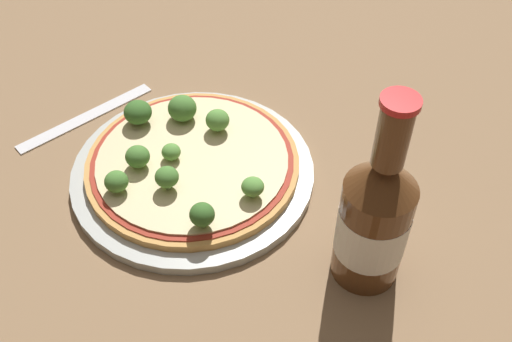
{
  "coord_description": "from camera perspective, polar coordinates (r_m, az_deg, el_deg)",
  "views": [
    {
      "loc": [
        0.4,
        -0.33,
        0.52
      ],
      "look_at": [
        0.11,
        -0.0,
        0.06
      ],
      "focal_mm": 42.0,
      "sensor_mm": 36.0,
      "label": 1
    }
  ],
  "objects": [
    {
      "name": "broccoli_floret_1",
      "position": [
        0.65,
        -0.31,
        -1.52
      ],
      "size": [
        0.03,
        0.03,
        0.02
      ],
      "color": "#7A9E5B",
      "rests_on": "pizza"
    },
    {
      "name": "plate",
      "position": [
        0.71,
        -6.0,
        -0.08
      ],
      "size": [
        0.29,
        0.29,
        0.01
      ],
      "color": "#B2B7B2",
      "rests_on": "ground_plane"
    },
    {
      "name": "broccoli_floret_5",
      "position": [
        0.75,
        -11.19,
        5.5
      ],
      "size": [
        0.03,
        0.03,
        0.03
      ],
      "color": "#7A9E5B",
      "rests_on": "pizza"
    },
    {
      "name": "ground_plane",
      "position": [
        0.73,
        -6.28,
        0.83
      ],
      "size": [
        3.0,
        3.0,
        0.0
      ],
      "primitive_type": "plane",
      "color": "#846647"
    },
    {
      "name": "broccoli_floret_2",
      "position": [
        0.72,
        -3.69,
        4.86
      ],
      "size": [
        0.03,
        0.03,
        0.03
      ],
      "color": "#7A9E5B",
      "rests_on": "pizza"
    },
    {
      "name": "fork",
      "position": [
        0.82,
        -15.86,
        4.99
      ],
      "size": [
        0.04,
        0.19,
        0.0
      ],
      "rotation": [
        0.0,
        0.0,
        1.45
      ],
      "color": "silver",
      "rests_on": "ground_plane"
    },
    {
      "name": "broccoli_floret_0",
      "position": [
        0.66,
        -8.49,
        -0.59
      ],
      "size": [
        0.03,
        0.03,
        0.03
      ],
      "color": "#7A9E5B",
      "rests_on": "pizza"
    },
    {
      "name": "broccoli_floret_3",
      "position": [
        0.69,
        -11.21,
        1.35
      ],
      "size": [
        0.03,
        0.03,
        0.03
      ],
      "color": "#7A9E5B",
      "rests_on": "pizza"
    },
    {
      "name": "broccoli_floret_7",
      "position": [
        0.62,
        -5.16,
        -4.17
      ],
      "size": [
        0.03,
        0.03,
        0.03
      ],
      "color": "#7A9E5B",
      "rests_on": "pizza"
    },
    {
      "name": "pizza",
      "position": [
        0.71,
        -6.05,
        0.82
      ],
      "size": [
        0.25,
        0.25,
        0.01
      ],
      "color": "tan",
      "rests_on": "plate"
    },
    {
      "name": "broccoli_floret_4",
      "position": [
        0.74,
        -7.04,
        5.95
      ],
      "size": [
        0.04,
        0.04,
        0.03
      ],
      "color": "#7A9E5B",
      "rests_on": "pizza"
    },
    {
      "name": "broccoli_floret_8",
      "position": [
        0.67,
        -13.16,
        -0.99
      ],
      "size": [
        0.03,
        0.03,
        0.03
      ],
      "color": "#7A9E5B",
      "rests_on": "pizza"
    },
    {
      "name": "broccoli_floret_6",
      "position": [
        0.7,
        -8.3,
        1.96
      ],
      "size": [
        0.02,
        0.02,
        0.02
      ],
      "color": "#7A9E5B",
      "rests_on": "pizza"
    },
    {
      "name": "beer_bottle",
      "position": [
        0.58,
        11.2,
        -4.47
      ],
      "size": [
        0.07,
        0.07,
        0.23
      ],
      "color": "#563319",
      "rests_on": "ground_plane"
    }
  ]
}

